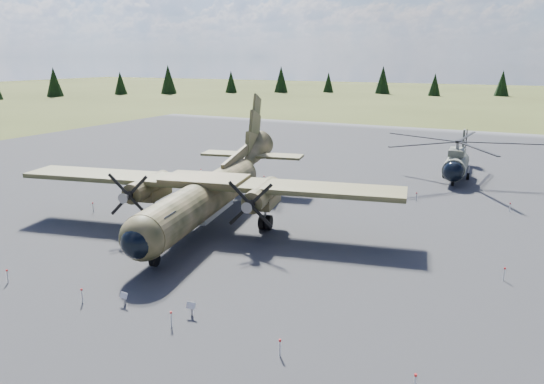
% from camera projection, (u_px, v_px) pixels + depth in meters
% --- Properties ---
extents(ground, '(500.00, 500.00, 0.00)m').
position_uv_depth(ground, '(261.00, 240.00, 39.03)').
color(ground, '#5D652C').
rests_on(ground, ground).
extents(apron, '(120.00, 120.00, 0.04)m').
position_uv_depth(apron, '(312.00, 207.00, 47.71)').
color(apron, slate).
rests_on(apron, ground).
extents(transport_plane, '(30.72, 27.60, 10.14)m').
position_uv_depth(transport_plane, '(210.00, 188.00, 42.47)').
color(transport_plane, '#3C3D21').
rests_on(transport_plane, ground).
extents(helicopter_near, '(18.54, 21.21, 4.46)m').
position_uv_depth(helicopter_near, '(457.00, 152.00, 57.07)').
color(helicopter_near, gray).
rests_on(helicopter_near, ground).
extents(info_placard_left, '(0.49, 0.24, 0.75)m').
position_uv_depth(info_placard_left, '(124.00, 297.00, 28.67)').
color(info_placard_left, gray).
rests_on(info_placard_left, ground).
extents(info_placard_right, '(0.53, 0.28, 0.79)m').
position_uv_depth(info_placard_right, '(191.00, 307.00, 27.44)').
color(info_placard_right, gray).
rests_on(info_placard_right, ground).
extents(barrier_fence, '(33.12, 29.62, 0.85)m').
position_uv_depth(barrier_fence, '(255.00, 233.00, 39.04)').
color(barrier_fence, white).
rests_on(barrier_fence, ground).
extents(treeline, '(341.40, 341.58, 10.90)m').
position_uv_depth(treeline, '(145.00, 176.00, 37.79)').
color(treeline, black).
rests_on(treeline, ground).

